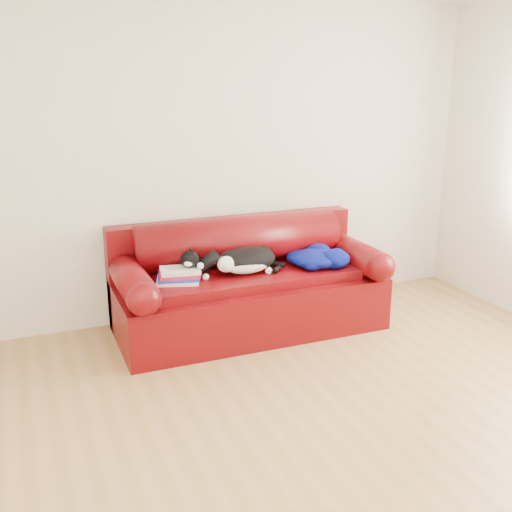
{
  "coord_description": "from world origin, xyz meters",
  "views": [
    {
      "loc": [
        -1.64,
        -2.7,
        1.96
      ],
      "look_at": [
        0.01,
        1.35,
        0.66
      ],
      "focal_mm": 42.0,
      "sensor_mm": 36.0,
      "label": 1
    }
  ],
  "objects_px": {
    "sofa_base": "(249,301)",
    "blanket": "(317,257)",
    "cat": "(246,261)",
    "book_stack": "(179,275)"
  },
  "relations": [
    {
      "from": "sofa_base",
      "to": "cat",
      "type": "height_order",
      "value": "cat"
    },
    {
      "from": "cat",
      "to": "blanket",
      "type": "height_order",
      "value": "cat"
    },
    {
      "from": "sofa_base",
      "to": "blanket",
      "type": "xyz_separation_m",
      "value": [
        0.55,
        -0.09,
        0.33
      ]
    },
    {
      "from": "book_stack",
      "to": "cat",
      "type": "distance_m",
      "value": 0.54
    },
    {
      "from": "book_stack",
      "to": "blanket",
      "type": "height_order",
      "value": "blanket"
    },
    {
      "from": "cat",
      "to": "blanket",
      "type": "distance_m",
      "value": 0.61
    },
    {
      "from": "blanket",
      "to": "cat",
      "type": "bearing_deg",
      "value": 176.98
    },
    {
      "from": "book_stack",
      "to": "blanket",
      "type": "distance_m",
      "value": 1.14
    },
    {
      "from": "sofa_base",
      "to": "book_stack",
      "type": "relative_size",
      "value": 5.7
    },
    {
      "from": "sofa_base",
      "to": "cat",
      "type": "bearing_deg",
      "value": -131.78
    }
  ]
}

